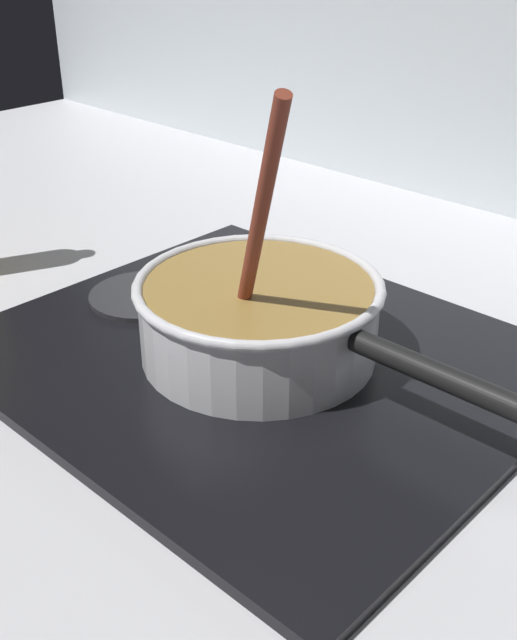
% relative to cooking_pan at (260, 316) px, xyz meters
% --- Properties ---
extents(ground, '(2.40, 1.60, 0.04)m').
position_rel_cooking_pan_xyz_m(ground, '(-0.00, -0.20, -0.08)').
color(ground, '#B7B7BC').
extents(hob_plate, '(0.56, 0.48, 0.01)m').
position_rel_cooking_pan_xyz_m(hob_plate, '(-0.00, 0.00, -0.05)').
color(hob_plate, black).
rests_on(hob_plate, ground).
extents(burner_ring, '(0.20, 0.20, 0.01)m').
position_rel_cooking_pan_xyz_m(burner_ring, '(-0.00, 0.00, -0.04)').
color(burner_ring, '#592D0C').
rests_on(burner_ring, hob_plate).
extents(spare_burner, '(0.13, 0.13, 0.01)m').
position_rel_cooking_pan_xyz_m(spare_burner, '(-0.19, 0.00, -0.04)').
color(spare_burner, '#262628').
rests_on(spare_burner, hob_plate).
extents(cooking_pan, '(0.43, 0.25, 0.29)m').
position_rel_cooking_pan_xyz_m(cooking_pan, '(0.00, 0.00, 0.00)').
color(cooking_pan, silver).
rests_on(cooking_pan, hob_plate).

